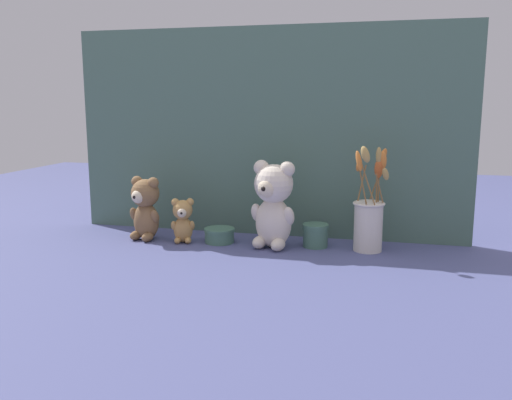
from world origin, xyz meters
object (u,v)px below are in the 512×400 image
decorative_tin_tall (219,235)px  decorative_tin_short (315,235)px  flower_vase (369,217)px  teddy_bear_large (273,203)px  teddy_bear_medium (145,207)px  teddy_bear_small (183,220)px

decorative_tin_tall → decorative_tin_short: decorative_tin_short is taller
decorative_tin_tall → flower_vase: bearing=1.8°
decorative_tin_short → decorative_tin_tall: bearing=-175.8°
decorative_tin_short → teddy_bear_large: bearing=-162.8°
teddy_bear_medium → decorative_tin_short: bearing=4.2°
teddy_bear_large → decorative_tin_short: teddy_bear_large is taller
teddy_bear_medium → decorative_tin_tall: size_ratio=2.10×
teddy_bear_small → decorative_tin_tall: size_ratio=1.45×
teddy_bear_large → decorative_tin_tall: bearing=174.7°
teddy_bear_small → teddy_bear_medium: bearing=176.3°
teddy_bear_large → teddy_bear_medium: size_ratio=1.30×
decorative_tin_short → teddy_bear_small: bearing=-173.3°
teddy_bear_large → flower_vase: (0.30, 0.03, -0.04)m
flower_vase → decorative_tin_tall: (-0.48, -0.02, -0.08)m
teddy_bear_medium → flower_vase: (0.73, 0.03, -0.00)m
teddy_bear_small → decorative_tin_short: teddy_bear_small is taller
flower_vase → decorative_tin_tall: bearing=-178.2°
teddy_bear_medium → decorative_tin_tall: (0.25, 0.02, -0.09)m
teddy_bear_large → teddy_bear_small: bearing=-178.0°
teddy_bear_large → teddy_bear_small: (-0.30, -0.01, -0.07)m
flower_vase → teddy_bear_medium: bearing=-177.3°
teddy_bear_medium → decorative_tin_tall: bearing=4.3°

